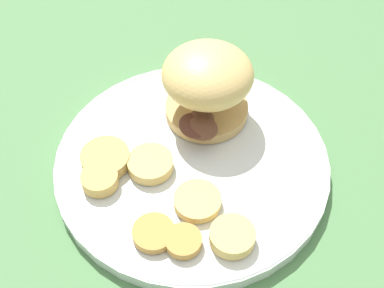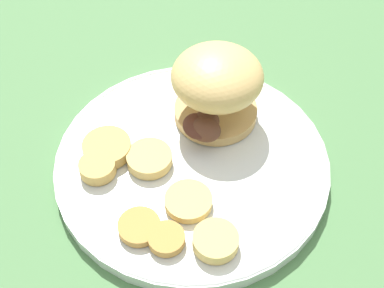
{
  "view_description": "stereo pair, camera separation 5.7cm",
  "coord_description": "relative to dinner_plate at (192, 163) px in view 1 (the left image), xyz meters",
  "views": [
    {
      "loc": [
        0.36,
        0.03,
        0.48
      ],
      "look_at": [
        0.0,
        0.0,
        0.04
      ],
      "focal_mm": 50.0,
      "sensor_mm": 36.0,
      "label": 1
    },
    {
      "loc": [
        0.35,
        0.08,
        0.48
      ],
      "look_at": [
        0.0,
        0.0,
        0.04
      ],
      "focal_mm": 50.0,
      "sensor_mm": 36.0,
      "label": 2
    }
  ],
  "objects": [
    {
      "name": "potato_round_1",
      "position": [
        0.11,
        -0.0,
        0.01
      ],
      "size": [
        0.04,
        0.04,
        0.01
      ],
      "primitive_type": "cylinder",
      "color": "#BC8942",
      "rests_on": "dinner_plate"
    },
    {
      "name": "potato_round_3",
      "position": [
        0.06,
        0.01,
        0.01
      ],
      "size": [
        0.05,
        0.05,
        0.01
      ],
      "primitive_type": "cylinder",
      "color": "#DBB766",
      "rests_on": "dinner_plate"
    },
    {
      "name": "ground_plane",
      "position": [
        0.0,
        0.0,
        -0.01
      ],
      "size": [
        4.0,
        4.0,
        0.0
      ],
      "primitive_type": "plane",
      "color": "#4C7A47"
    },
    {
      "name": "dinner_plate",
      "position": [
        0.0,
        0.0,
        0.0
      ],
      "size": [
        0.3,
        0.3,
        0.02
      ],
      "color": "silver",
      "rests_on": "ground_plane"
    },
    {
      "name": "potato_round_6",
      "position": [
        0.1,
        0.05,
        0.01
      ],
      "size": [
        0.05,
        0.05,
        0.01
      ],
      "primitive_type": "cylinder",
      "color": "#DBB766",
      "rests_on": "dinner_plate"
    },
    {
      "name": "potato_round_0",
      "position": [
        0.01,
        -0.09,
        0.01
      ],
      "size": [
        0.05,
        0.05,
        0.01
      ],
      "primitive_type": "cylinder",
      "color": "tan",
      "rests_on": "dinner_plate"
    },
    {
      "name": "potato_round_2",
      "position": [
        0.04,
        -0.09,
        0.02
      ],
      "size": [
        0.04,
        0.04,
        0.01
      ],
      "primitive_type": "cylinder",
      "color": "tan",
      "rests_on": "dinner_plate"
    },
    {
      "name": "potato_round_4",
      "position": [
        0.02,
        -0.04,
        0.01
      ],
      "size": [
        0.05,
        0.05,
        0.01
      ],
      "primitive_type": "cylinder",
      "color": "#DBB766",
      "rests_on": "dinner_plate"
    },
    {
      "name": "sandwich",
      "position": [
        -0.07,
        0.01,
        0.06
      ],
      "size": [
        0.13,
        0.1,
        0.09
      ],
      "color": "tan",
      "rests_on": "dinner_plate"
    },
    {
      "name": "potato_round_5",
      "position": [
        0.1,
        -0.03,
        0.01
      ],
      "size": [
        0.04,
        0.04,
        0.01
      ],
      "primitive_type": "cylinder",
      "color": "#BC8942",
      "rests_on": "dinner_plate"
    }
  ]
}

